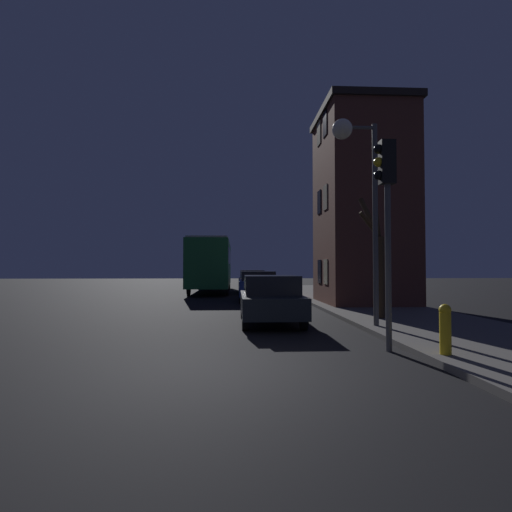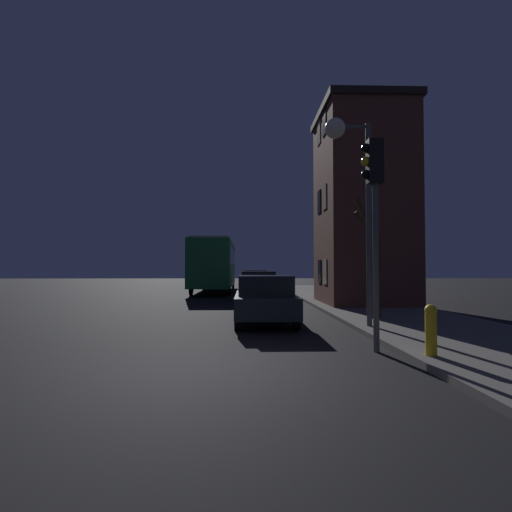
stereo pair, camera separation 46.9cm
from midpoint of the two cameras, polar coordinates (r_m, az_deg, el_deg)
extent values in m
plane|color=black|center=(6.67, -4.98, -16.32)|extent=(120.00, 120.00, 0.00)
cube|color=brown|center=(18.94, 15.65, 6.55)|extent=(3.67, 4.54, 8.53)
cube|color=black|center=(20.06, 15.54, 19.14)|extent=(3.91, 4.78, 0.30)
cube|color=beige|center=(17.65, 10.57, -2.22)|extent=(0.03, 0.70, 1.10)
cube|color=black|center=(18.91, 9.76, -2.20)|extent=(0.03, 0.70, 1.10)
cube|color=beige|center=(17.92, 10.51, 8.28)|extent=(0.03, 0.70, 1.10)
cube|color=black|center=(19.17, 9.70, 7.62)|extent=(0.03, 0.70, 1.10)
cube|color=black|center=(18.77, 10.45, 18.15)|extent=(0.03, 0.70, 1.10)
cube|color=beige|center=(19.96, 9.65, 16.91)|extent=(0.03, 0.70, 1.10)
cylinder|color=#4C4C4C|center=(11.32, 16.95, 4.43)|extent=(0.14, 0.14, 5.51)
cylinder|color=#4C4C4C|center=(11.78, 14.65, 17.44)|extent=(0.90, 0.09, 0.09)
sphere|color=#F4EAC6|center=(11.65, 12.42, 17.39)|extent=(0.56, 0.56, 0.56)
cylinder|color=#4C4C4C|center=(8.47, 18.27, -1.52)|extent=(0.12, 0.12, 3.40)
cube|color=black|center=(8.74, 18.13, 12.72)|extent=(0.30, 0.24, 0.90)
sphere|color=black|center=(8.76, 16.96, 14.51)|extent=(0.20, 0.20, 0.20)
sphere|color=yellow|center=(8.69, 16.98, 12.80)|extent=(0.20, 0.20, 0.20)
sphere|color=black|center=(8.62, 17.00, 11.07)|extent=(0.20, 0.20, 0.20)
cylinder|color=#382819|center=(13.00, 17.64, -2.93)|extent=(0.32, 0.32, 2.53)
cylinder|color=#382819|center=(12.88, 16.34, 4.36)|extent=(0.76, 0.31, 0.83)
cylinder|color=#382819|center=(13.39, 16.36, 4.32)|extent=(0.47, 0.90, 0.92)
cylinder|color=#382819|center=(13.35, 16.35, 5.33)|extent=(0.58, 0.85, 1.38)
cylinder|color=#382819|center=(12.75, 17.37, 4.27)|extent=(0.45, 0.70, 0.77)
cube|color=#1E6B33|center=(28.50, -5.42, -1.18)|extent=(2.55, 11.35, 2.98)
cube|color=black|center=(28.51, -5.42, -0.11)|extent=(2.57, 10.44, 1.07)
cube|color=#B2B2B2|center=(28.56, -5.41, 1.92)|extent=(2.42, 10.78, 0.12)
cylinder|color=black|center=(32.16, -2.87, -3.90)|extent=(0.18, 0.96, 0.96)
cylinder|color=black|center=(32.30, -7.09, -3.88)|extent=(0.18, 0.96, 0.96)
cylinder|color=black|center=(24.79, -3.27, -4.54)|extent=(0.18, 0.96, 0.96)
cylinder|color=black|center=(24.97, -8.73, -4.50)|extent=(0.18, 0.96, 0.96)
cube|color=black|center=(12.21, 2.35, -6.82)|extent=(1.76, 4.04, 0.59)
cube|color=black|center=(11.97, 2.41, -4.16)|extent=(1.55, 2.10, 0.56)
cylinder|color=black|center=(13.61, 5.33, -7.53)|extent=(0.18, 0.62, 0.62)
cylinder|color=black|center=(13.51, -1.41, -7.58)|extent=(0.18, 0.62, 0.62)
cylinder|color=black|center=(11.02, 6.98, -8.88)|extent=(0.18, 0.62, 0.62)
cylinder|color=black|center=(10.90, -1.37, -8.97)|extent=(0.18, 0.62, 0.62)
cube|color=navy|center=(20.44, 0.96, -4.53)|extent=(1.88, 3.92, 0.75)
cube|color=black|center=(20.22, 0.98, -2.85)|extent=(1.66, 2.04, 0.46)
cylinder|color=black|center=(21.78, 3.06, -5.35)|extent=(0.18, 0.64, 0.64)
cylinder|color=black|center=(21.71, -1.44, -5.36)|extent=(0.18, 0.64, 0.64)
cylinder|color=black|center=(19.24, 3.67, -5.82)|extent=(0.18, 0.64, 0.64)
cylinder|color=black|center=(19.17, -1.43, -5.84)|extent=(0.18, 0.64, 0.64)
cube|color=#B7BABF|center=(27.04, 0.29, -3.93)|extent=(1.75, 3.87, 0.71)
cube|color=black|center=(26.83, 0.30, -2.61)|extent=(1.54, 2.01, 0.53)
cylinder|color=black|center=(28.35, 1.80, -4.55)|extent=(0.18, 0.61, 0.61)
cylinder|color=black|center=(28.30, -1.39, -4.56)|extent=(0.18, 0.61, 0.61)
cylinder|color=black|center=(25.84, 2.13, -4.82)|extent=(0.18, 0.61, 0.61)
cylinder|color=black|center=(25.79, -1.37, -4.83)|extent=(0.18, 0.61, 0.61)
cylinder|color=gold|center=(7.96, 25.30, -10.07)|extent=(0.20, 0.20, 0.75)
sphere|color=gold|center=(7.91, 25.26, -7.03)|extent=(0.21, 0.21, 0.21)
camera|label=1|loc=(0.23, -89.30, -0.02)|focal=28.00mm
camera|label=2|loc=(0.23, 90.70, 0.02)|focal=28.00mm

